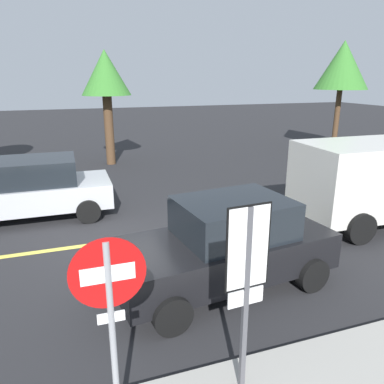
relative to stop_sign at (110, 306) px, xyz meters
The scene contains 8 objects.
ground_plane 5.29m from the stop_sign, 83.23° to the left, with size 80.00×80.00×0.00m, color #262628.
lane_marking_centre 6.37m from the stop_sign, 54.33° to the left, with size 28.00×0.16×0.01m, color #E0D14C.
stop_sign is the anchor object (origin of this frame).
speed_limit_sign 1.50m from the stop_sign, ahead, with size 0.54×0.06×2.52m.
car_silver_behind_van 7.57m from the stop_sign, 99.48° to the left, with size 4.33×2.13×1.66m.
car_black_approaching 3.45m from the stop_sign, 45.49° to the left, with size 4.28×2.36×1.68m.
tree_left_verge 13.76m from the stop_sign, 83.01° to the left, with size 2.10×2.10×4.88m.
tree_right_verge 19.01m from the stop_sign, 44.06° to the left, with size 2.69×2.69×5.54m.
Camera 1 is at (-0.87, -8.32, 3.80)m, focal length 34.83 mm.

